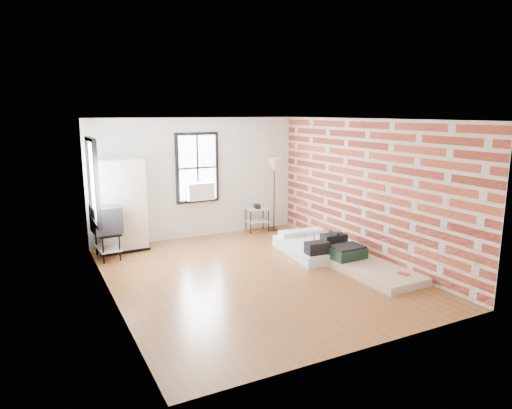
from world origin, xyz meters
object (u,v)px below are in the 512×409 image
tv_stand (106,221)px  mattress_main (316,246)px  mattress_bare (368,266)px  floor_lamp (274,168)px  wardrobe (122,206)px  side_table (257,213)px

tv_stand → mattress_main: bearing=-26.5°
mattress_bare → floor_lamp: floor_lamp is taller
mattress_main → wardrobe: bearing=155.3°
mattress_main → tv_stand: bearing=162.7°
mattress_bare → wardrobe: (-3.75, 3.48, 0.86)m
wardrobe → side_table: 3.30m
mattress_bare → wardrobe: 5.19m
wardrobe → tv_stand: bearing=-135.1°
wardrobe → side_table: size_ratio=2.83×
wardrobe → tv_stand: wardrobe is taller
wardrobe → mattress_main: bearing=-31.6°
mattress_bare → side_table: side_table is taller
mattress_bare → tv_stand: tv_stand is taller
mattress_bare → tv_stand: bearing=142.0°
wardrobe → side_table: (3.26, 0.07, -0.51)m
mattress_main → tv_stand: tv_stand is taller
floor_lamp → tv_stand: size_ratio=1.70×
side_table → wardrobe: bearing=-178.8°
side_table → floor_lamp: bearing=-9.0°
floor_lamp → tv_stand: bearing=-174.3°
mattress_main → mattress_bare: 1.42m
side_table → floor_lamp: size_ratio=0.38×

